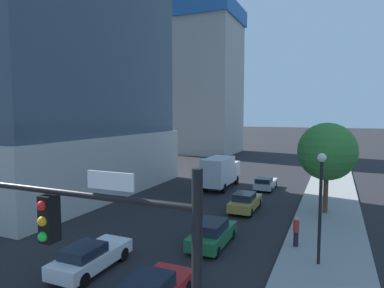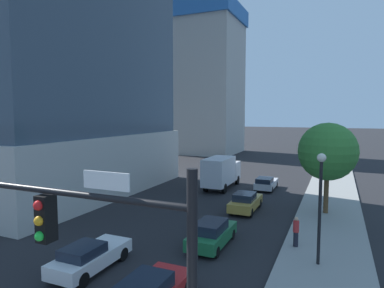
{
  "view_description": "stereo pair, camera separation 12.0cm",
  "coord_description": "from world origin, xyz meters",
  "views": [
    {
      "loc": [
        8.58,
        -2.71,
        7.73
      ],
      "look_at": [
        -0.15,
        17.56,
        5.75
      ],
      "focal_mm": 31.38,
      "sensor_mm": 36.0,
      "label": 1
    },
    {
      "loc": [
        8.69,
        -2.66,
        7.73
      ],
      "look_at": [
        -0.15,
        17.56,
        5.75
      ],
      "focal_mm": 31.38,
      "sensor_mm": 36.0,
      "label": 2
    }
  ],
  "objects": [
    {
      "name": "sidewalk",
      "position": [
        8.29,
        20.0,
        0.07
      ],
      "size": [
        4.65,
        120.0,
        0.15
      ],
      "primitive_type": "cube",
      "color": "gray",
      "rests_on": "ground"
    },
    {
      "name": "construction_building",
      "position": [
        -15.73,
        59.99,
        15.6
      ],
      "size": [
        16.4,
        20.56,
        37.27
      ],
      "color": "#B2AFA8",
      "rests_on": "ground"
    },
    {
      "name": "traffic_light_pole",
      "position": [
        4.79,
        2.64,
        4.61
      ],
      "size": [
        5.42,
        0.48,
        6.62
      ],
      "color": "black",
      "rests_on": "sidewalk"
    },
    {
      "name": "street_lamp",
      "position": [
        7.98,
        14.91,
        3.86
      ],
      "size": [
        0.44,
        0.44,
        5.65
      ],
      "color": "black",
      "rests_on": "sidewalk"
    },
    {
      "name": "street_tree",
      "position": [
        8.0,
        24.61,
        4.88
      ],
      "size": [
        4.39,
        4.39,
        6.94
      ],
      "color": "brown",
      "rests_on": "sidewalk"
    },
    {
      "name": "car_gold",
      "position": [
        2.1,
        23.05,
        0.75
      ],
      "size": [
        1.79,
        4.43,
        1.52
      ],
      "color": "#AD8938",
      "rests_on": "ground"
    },
    {
      "name": "car_silver",
      "position": [
        2.1,
        31.3,
        0.68
      ],
      "size": [
        1.76,
        4.05,
        1.35
      ],
      "color": "#B7B7BC",
      "rests_on": "ground"
    },
    {
      "name": "car_white",
      "position": [
        -2.32,
        9.92,
        0.73
      ],
      "size": [
        1.8,
        4.49,
        1.45
      ],
      "color": "silver",
      "rests_on": "ground"
    },
    {
      "name": "car_green",
      "position": [
        2.1,
        15.28,
        0.75
      ],
      "size": [
        1.78,
        4.29,
        1.53
      ],
      "color": "#1E6638",
      "rests_on": "ground"
    },
    {
      "name": "box_truck",
      "position": [
        -2.32,
        30.05,
        1.81
      ],
      "size": [
        2.25,
        6.64,
        3.29
      ],
      "color": "silver",
      "rests_on": "ground"
    },
    {
      "name": "pedestrian_red_shirt",
      "position": [
        6.67,
        16.83,
        1.03
      ],
      "size": [
        0.34,
        0.34,
        1.73
      ],
      "color": "black",
      "rests_on": "sidewalk"
    }
  ]
}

